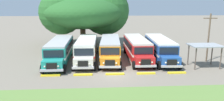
# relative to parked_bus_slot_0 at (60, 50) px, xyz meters

# --- Properties ---
(ground_plane) EXTENTS (220.00, 220.00, 0.00)m
(ground_plane) POSITION_rel_parked_bus_slot_0_xyz_m (6.75, -5.40, -1.58)
(ground_plane) COLOR slate
(parked_bus_slot_0) EXTENTS (2.82, 10.86, 2.82)m
(parked_bus_slot_0) POSITION_rel_parked_bus_slot_0_xyz_m (0.00, 0.00, 0.00)
(parked_bus_slot_0) COLOR teal
(parked_bus_slot_0) RESTS_ON ground_plane
(parked_bus_slot_1) EXTENTS (2.90, 10.87, 2.82)m
(parked_bus_slot_1) POSITION_rel_parked_bus_slot_0_xyz_m (3.45, 0.68, 0.00)
(parked_bus_slot_1) COLOR silver
(parked_bus_slot_1) RESTS_ON ground_plane
(parked_bus_slot_2) EXTENTS (3.25, 10.92, 2.82)m
(parked_bus_slot_2) POSITION_rel_parked_bus_slot_0_xyz_m (6.62, 0.84, 0.00)
(parked_bus_slot_2) COLOR orange
(parked_bus_slot_2) RESTS_ON ground_plane
(parked_bus_slot_3) EXTENTS (2.69, 10.84, 2.82)m
(parked_bus_slot_3) POSITION_rel_parked_bus_slot_0_xyz_m (10.29, 0.87, 0.00)
(parked_bus_slot_3) COLOR red
(parked_bus_slot_3) RESTS_ON ground_plane
(parked_bus_slot_4) EXTENTS (3.08, 10.89, 2.82)m
(parked_bus_slot_4) POSITION_rel_parked_bus_slot_0_xyz_m (13.43, 0.60, 0.00)
(parked_bus_slot_4) COLOR #23519E
(parked_bus_slot_4) RESTS_ON ground_plane
(curb_wheelstop_0) EXTENTS (2.00, 0.36, 0.15)m
(curb_wheelstop_0) POSITION_rel_parked_bus_slot_0_xyz_m (-0.06, -5.78, -1.51)
(curb_wheelstop_0) COLOR yellow
(curb_wheelstop_0) RESTS_ON ground_plane
(curb_wheelstop_1) EXTENTS (2.00, 0.36, 0.15)m
(curb_wheelstop_1) POSITION_rel_parked_bus_slot_0_xyz_m (3.35, -5.78, -1.51)
(curb_wheelstop_1) COLOR yellow
(curb_wheelstop_1) RESTS_ON ground_plane
(curb_wheelstop_2) EXTENTS (2.00, 0.36, 0.15)m
(curb_wheelstop_2) POSITION_rel_parked_bus_slot_0_xyz_m (6.75, -5.78, -1.51)
(curb_wheelstop_2) COLOR yellow
(curb_wheelstop_2) RESTS_ON ground_plane
(curb_wheelstop_3) EXTENTS (2.00, 0.36, 0.15)m
(curb_wheelstop_3) POSITION_rel_parked_bus_slot_0_xyz_m (10.15, -5.78, -1.51)
(curb_wheelstop_3) COLOR yellow
(curb_wheelstop_3) RESTS_ON ground_plane
(curb_wheelstop_4) EXTENTS (2.00, 0.36, 0.15)m
(curb_wheelstop_4) POSITION_rel_parked_bus_slot_0_xyz_m (13.56, -5.78, -1.51)
(curb_wheelstop_4) COLOR yellow
(curb_wheelstop_4) RESTS_ON ground_plane
(broad_shade_tree) EXTENTS (15.74, 14.67, 10.65)m
(broad_shade_tree) POSITION_rel_parked_bus_slot_0_xyz_m (2.85, 11.57, 4.41)
(broad_shade_tree) COLOR brown
(broad_shade_tree) RESTS_ON ground_plane
(utility_pole) EXTENTS (1.80, 0.20, 6.25)m
(utility_pole) POSITION_rel_parked_bus_slot_0_xyz_m (19.28, -1.11, 1.78)
(utility_pole) COLOR brown
(utility_pole) RESTS_ON ground_plane
(waiting_shelter) EXTENTS (3.60, 2.60, 2.72)m
(waiting_shelter) POSITION_rel_parked_bus_slot_0_xyz_m (17.61, -3.60, 0.87)
(waiting_shelter) COLOR brown
(waiting_shelter) RESTS_ON ground_plane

